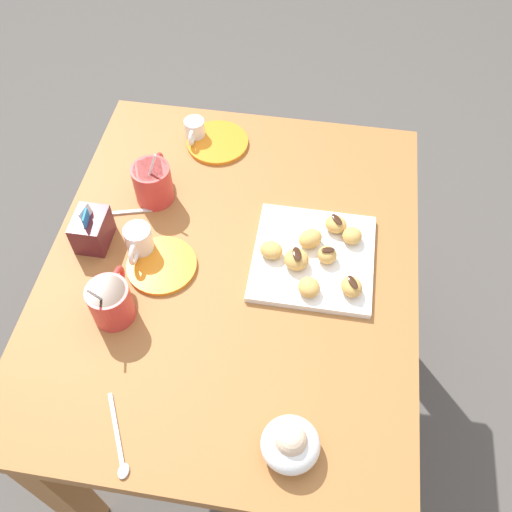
# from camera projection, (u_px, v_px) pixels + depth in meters

# --- Properties ---
(ground_plane) EXTENTS (8.00, 8.00, 0.00)m
(ground_plane) POSITION_uv_depth(u_px,v_px,m) (239.00, 395.00, 1.88)
(ground_plane) COLOR #514C47
(dining_table) EXTENTS (1.00, 0.82, 0.76)m
(dining_table) POSITION_uv_depth(u_px,v_px,m) (233.00, 297.00, 1.38)
(dining_table) COLOR #A36633
(dining_table) RESTS_ON ground_plane
(pastry_plate_square) EXTENTS (0.26, 0.26, 0.02)m
(pastry_plate_square) POSITION_uv_depth(u_px,v_px,m) (313.00, 258.00, 1.26)
(pastry_plate_square) COLOR white
(pastry_plate_square) RESTS_ON dining_table
(coffee_mug_red_left) EXTENTS (0.13, 0.09, 0.14)m
(coffee_mug_red_left) POSITION_uv_depth(u_px,v_px,m) (111.00, 301.00, 1.15)
(coffee_mug_red_left) COLOR red
(coffee_mug_red_left) RESTS_ON dining_table
(coffee_mug_red_right) EXTENTS (0.13, 0.09, 0.15)m
(coffee_mug_red_right) POSITION_uv_depth(u_px,v_px,m) (153.00, 182.00, 1.34)
(coffee_mug_red_right) COLOR red
(coffee_mug_red_right) RESTS_ON dining_table
(cream_pitcher_white) EXTENTS (0.10, 0.06, 0.07)m
(cream_pitcher_white) POSITION_uv_depth(u_px,v_px,m) (139.00, 240.00, 1.25)
(cream_pitcher_white) COLOR white
(cream_pitcher_white) RESTS_ON dining_table
(sugar_caddy) EXTENTS (0.09, 0.07, 0.11)m
(sugar_caddy) POSITION_uv_depth(u_px,v_px,m) (92.00, 230.00, 1.27)
(sugar_caddy) COLOR #561E23
(sugar_caddy) RESTS_ON dining_table
(ice_cream_bowl) EXTENTS (0.11, 0.11, 0.08)m
(ice_cream_bowl) POSITION_uv_depth(u_px,v_px,m) (290.00, 444.00, 1.00)
(ice_cream_bowl) COLOR white
(ice_cream_bowl) RESTS_ON dining_table
(chocolate_sauce_pitcher) EXTENTS (0.09, 0.05, 0.06)m
(chocolate_sauce_pitcher) POSITION_uv_depth(u_px,v_px,m) (195.00, 129.00, 1.47)
(chocolate_sauce_pitcher) COLOR white
(chocolate_sauce_pitcher) RESTS_ON dining_table
(saucer_orange_left) EXTENTS (0.15, 0.15, 0.01)m
(saucer_orange_left) POSITION_uv_depth(u_px,v_px,m) (162.00, 265.00, 1.25)
(saucer_orange_left) COLOR orange
(saucer_orange_left) RESTS_ON dining_table
(saucer_orange_right) EXTENTS (0.16, 0.16, 0.01)m
(saucer_orange_right) POSITION_uv_depth(u_px,v_px,m) (218.00, 142.00, 1.48)
(saucer_orange_right) COLOR orange
(saucer_orange_right) RESTS_ON dining_table
(loose_spoon_near_saucer) EXTENTS (0.15, 0.08, 0.01)m
(loose_spoon_near_saucer) POSITION_uv_depth(u_px,v_px,m) (119.00, 445.00, 1.03)
(loose_spoon_near_saucer) COLOR silver
(loose_spoon_near_saucer) RESTS_ON dining_table
(loose_spoon_by_plate) EXTENTS (0.06, 0.16, 0.01)m
(loose_spoon_by_plate) POSITION_uv_depth(u_px,v_px,m) (110.00, 213.00, 1.34)
(loose_spoon_by_plate) COLOR silver
(loose_spoon_by_plate) RESTS_ON dining_table
(beignet_0) EXTENTS (0.07, 0.07, 0.04)m
(beignet_0) POSITION_uv_depth(u_px,v_px,m) (310.00, 239.00, 1.26)
(beignet_0) COLOR #DBA351
(beignet_0) RESTS_ON pastry_plate_square
(beignet_1) EXTENTS (0.05, 0.05, 0.03)m
(beignet_1) POSITION_uv_depth(u_px,v_px,m) (327.00, 255.00, 1.24)
(beignet_1) COLOR #DBA351
(beignet_1) RESTS_ON pastry_plate_square
(chocolate_drizzle_1) EXTENTS (0.02, 0.03, 0.00)m
(chocolate_drizzle_1) POSITION_uv_depth(u_px,v_px,m) (328.00, 250.00, 1.22)
(chocolate_drizzle_1) COLOR #381E11
(chocolate_drizzle_1) RESTS_ON beignet_1
(beignet_2) EXTENTS (0.06, 0.06, 0.03)m
(beignet_2) POSITION_uv_depth(u_px,v_px,m) (271.00, 250.00, 1.25)
(beignet_2) COLOR #DBA351
(beignet_2) RESTS_ON pastry_plate_square
(beignet_3) EXTENTS (0.07, 0.07, 0.04)m
(beignet_3) POSITION_uv_depth(u_px,v_px,m) (296.00, 259.00, 1.23)
(beignet_3) COLOR #DBA351
(beignet_3) RESTS_ON pastry_plate_square
(chocolate_drizzle_3) EXTENTS (0.04, 0.03, 0.00)m
(chocolate_drizzle_3) POSITION_uv_depth(u_px,v_px,m) (297.00, 254.00, 1.21)
(chocolate_drizzle_3) COLOR #381E11
(chocolate_drizzle_3) RESTS_ON beignet_3
(beignet_4) EXTENTS (0.06, 0.06, 0.03)m
(beignet_4) POSITION_uv_depth(u_px,v_px,m) (309.00, 287.00, 1.19)
(beignet_4) COLOR #DBA351
(beignet_4) RESTS_ON pastry_plate_square
(beignet_5) EXTENTS (0.06, 0.06, 0.03)m
(beignet_5) POSITION_uv_depth(u_px,v_px,m) (351.00, 287.00, 1.19)
(beignet_5) COLOR #DBA351
(beignet_5) RESTS_ON pastry_plate_square
(chocolate_drizzle_5) EXTENTS (0.04, 0.03, 0.00)m
(chocolate_drizzle_5) POSITION_uv_depth(u_px,v_px,m) (353.00, 282.00, 1.18)
(chocolate_drizzle_5) COLOR #381E11
(chocolate_drizzle_5) RESTS_ON beignet_5
(beignet_6) EXTENTS (0.04, 0.04, 0.03)m
(beignet_6) POSITION_uv_depth(u_px,v_px,m) (352.00, 236.00, 1.27)
(beignet_6) COLOR #DBA351
(beignet_6) RESTS_ON pastry_plate_square
(beignet_7) EXTENTS (0.06, 0.06, 0.03)m
(beignet_7) POSITION_uv_depth(u_px,v_px,m) (336.00, 224.00, 1.29)
(beignet_7) COLOR #DBA351
(beignet_7) RESTS_ON pastry_plate_square
(chocolate_drizzle_7) EXTENTS (0.04, 0.03, 0.00)m
(chocolate_drizzle_7) POSITION_uv_depth(u_px,v_px,m) (337.00, 219.00, 1.27)
(chocolate_drizzle_7) COLOR #381E11
(chocolate_drizzle_7) RESTS_ON beignet_7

